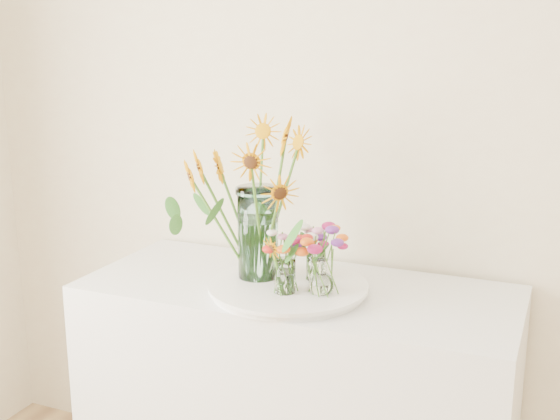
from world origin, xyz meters
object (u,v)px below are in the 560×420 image
Objects in this scene: small_vase_b at (322,277)px; small_vase_c at (316,265)px; mason_jar at (258,233)px; tray at (288,289)px; small_vase_a at (285,277)px; counter at (297,412)px.

small_vase_b is 1.10× the size of small_vase_c.
mason_jar is at bearing -165.48° from small_vase_c.
mason_jar is at bearing 165.88° from tray.
small_vase_a is (0.02, -0.07, 0.07)m from tray.
counter is at bearing 18.54° from mason_jar.
small_vase_a is at bearing -84.02° from counter.
small_vase_a is at bearing -37.03° from mason_jar.
tray is 0.15m from small_vase_b.
small_vase_c is (0.06, 0.01, 0.53)m from counter.
small_vase_a is at bearing -74.83° from tray.
counter is 2.92× the size of tray.
small_vase_a is at bearing -159.71° from small_vase_b.
small_vase_c is (0.06, 0.08, 0.06)m from tray.
tray is 0.10m from small_vase_a.
mason_jar reaches higher than tray.
counter is 12.22× the size of small_vase_b.
mason_jar reaches higher than small_vase_a.
small_vase_c reaches higher than tray.
small_vase_c is (-0.06, 0.11, -0.01)m from small_vase_b.
tray is at bearing 105.17° from small_vase_a.
small_vase_c is (0.18, 0.05, -0.10)m from mason_jar.
small_vase_b reaches higher than small_vase_c.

